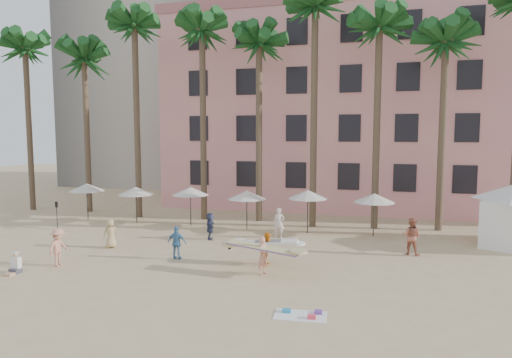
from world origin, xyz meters
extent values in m
plane|color=#D1B789|center=(0.00, 0.00, 0.00)|extent=(120.00, 120.00, 0.00)
cube|color=#F4A194|center=(7.00, 26.00, 8.00)|extent=(35.00, 14.00, 16.00)
cylinder|color=brown|center=(-20.00, 15.00, 6.50)|extent=(0.44, 0.44, 13.00)
cylinder|color=brown|center=(-15.00, 15.50, 6.00)|extent=(0.44, 0.44, 12.00)
cylinder|color=brown|center=(-10.00, 14.50, 7.00)|extent=(0.44, 0.44, 14.00)
cylinder|color=brown|center=(-5.00, 15.00, 6.75)|extent=(0.44, 0.44, 13.50)
cylinder|color=brown|center=(-1.00, 15.50, 6.25)|extent=(0.44, 0.44, 12.50)
cylinder|color=brown|center=(3.00, 14.50, 7.25)|extent=(0.44, 0.44, 14.50)
cylinder|color=brown|center=(7.00, 15.00, 6.50)|extent=(0.44, 0.44, 13.00)
cylinder|color=brown|center=(11.00, 15.50, 6.00)|extent=(0.44, 0.44, 12.00)
cylinder|color=#332B23|center=(-13.00, 12.50, 1.25)|extent=(0.07, 0.07, 2.50)
cone|color=silver|center=(-13.00, 12.50, 2.35)|extent=(2.50, 2.50, 0.55)
cylinder|color=#332B23|center=(-9.00, 12.40, 1.20)|extent=(0.07, 0.07, 2.40)
cone|color=silver|center=(-9.00, 12.40, 2.25)|extent=(2.50, 2.50, 0.55)
cylinder|color=#332B23|center=(-5.00, 12.60, 1.25)|extent=(0.07, 0.07, 2.50)
cone|color=silver|center=(-5.00, 12.60, 2.35)|extent=(2.50, 2.50, 0.55)
cylinder|color=#332B23|center=(-1.00, 12.50, 1.20)|extent=(0.07, 0.07, 2.40)
cone|color=silver|center=(-1.00, 12.50, 2.25)|extent=(2.50, 2.50, 0.55)
cylinder|color=#332B23|center=(3.00, 12.40, 1.30)|extent=(0.07, 0.07, 2.60)
cone|color=silver|center=(3.00, 12.40, 2.45)|extent=(2.50, 2.50, 0.55)
cylinder|color=#332B23|center=(7.00, 12.60, 1.25)|extent=(0.07, 0.07, 2.50)
cone|color=silver|center=(7.00, 12.60, 2.35)|extent=(2.50, 2.50, 0.55)
cube|color=white|center=(4.85, -0.54, 0.01)|extent=(1.88, 1.16, 0.02)
cube|color=teal|center=(4.33, -0.39, 0.07)|extent=(0.32, 0.28, 0.10)
cube|color=#F54459|center=(5.26, -0.70, 0.08)|extent=(0.30, 0.24, 0.12)
cube|color=#6F3E97|center=(5.42, -0.19, 0.06)|extent=(0.29, 0.32, 0.08)
imported|color=#DF937D|center=(2.45, 3.55, 0.86)|extent=(0.59, 0.73, 1.73)
cube|color=#DBCA88|center=(2.45, 3.55, 1.21)|extent=(3.34, 1.10, 0.39)
imported|color=orange|center=(2.28, 5.09, 0.78)|extent=(0.65, 0.80, 1.55)
cube|color=white|center=(2.28, 5.09, 1.09)|extent=(2.88, 1.08, 0.30)
imported|color=teal|center=(-2.31, 4.77, 0.84)|extent=(0.99, 0.44, 1.67)
imported|color=#AD6048|center=(8.96, 8.79, 0.96)|extent=(1.11, 0.97, 1.93)
imported|color=tan|center=(-6.76, 5.86, 0.80)|extent=(0.93, 0.89, 1.60)
imported|color=#323A58|center=(-2.26, 9.17, 0.80)|extent=(0.95, 1.55, 1.59)
imported|color=tan|center=(-7.18, 2.21, 0.90)|extent=(0.73, 1.20, 1.79)
imported|color=silver|center=(1.56, 10.64, 0.90)|extent=(0.70, 0.50, 1.80)
cylinder|color=black|center=(-11.07, 6.92, 1.05)|extent=(0.04, 0.04, 2.10)
cube|color=black|center=(-11.07, 6.92, 2.05)|extent=(0.18, 0.03, 0.35)
cube|color=#3F3F4C|center=(-8.31, 0.74, 0.11)|extent=(0.42, 0.39, 0.22)
cube|color=tan|center=(-8.31, 0.41, 0.06)|extent=(0.37, 0.42, 0.11)
cube|color=white|center=(-8.31, 0.79, 0.47)|extent=(0.41, 0.24, 0.51)
sphere|color=tan|center=(-8.31, 0.79, 0.84)|extent=(0.22, 0.22, 0.22)
camera|label=1|loc=(7.44, -15.53, 6.30)|focal=32.00mm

